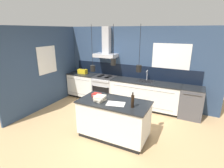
% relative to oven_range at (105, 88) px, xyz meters
% --- Properties ---
extents(ground_plane, '(16.00, 16.00, 0.00)m').
position_rel_oven_range_xyz_m(ground_plane, '(0.89, -1.69, -0.46)').
color(ground_plane, tan).
rests_on(ground_plane, ground).
extents(wall_back, '(5.60, 2.37, 2.60)m').
position_rel_oven_range_xyz_m(wall_back, '(0.84, 0.31, 0.90)').
color(wall_back, navy).
rests_on(wall_back, ground_plane).
extents(wall_left, '(0.08, 3.80, 2.60)m').
position_rel_oven_range_xyz_m(wall_left, '(-1.53, -0.99, 0.85)').
color(wall_left, navy).
rests_on(wall_left, ground_plane).
extents(counter_run_left, '(1.11, 0.64, 0.91)m').
position_rel_oven_range_xyz_m(counter_run_left, '(-0.92, 0.01, 0.01)').
color(counter_run_left, black).
rests_on(counter_run_left, ground_plane).
extents(counter_run_sink, '(2.20, 0.64, 1.25)m').
position_rel_oven_range_xyz_m(counter_run_sink, '(1.47, 0.01, 0.01)').
color(counter_run_sink, black).
rests_on(counter_run_sink, ground_plane).
extents(oven_range, '(0.76, 0.66, 0.91)m').
position_rel_oven_range_xyz_m(oven_range, '(0.00, 0.00, 0.00)').
color(oven_range, '#B5B5BA').
rests_on(oven_range, ground_plane).
extents(dishwasher, '(0.63, 0.65, 0.91)m').
position_rel_oven_range_xyz_m(dishwasher, '(2.88, 0.00, -0.00)').
color(dishwasher, '#4C4C51').
rests_on(dishwasher, ground_plane).
extents(kitchen_island, '(1.65, 0.85, 0.91)m').
position_rel_oven_range_xyz_m(kitchen_island, '(1.28, -1.89, 0.00)').
color(kitchen_island, black).
rests_on(kitchen_island, ground_plane).
extents(bottle_on_island, '(0.07, 0.07, 0.34)m').
position_rel_oven_range_xyz_m(bottle_on_island, '(1.77, -2.00, 0.60)').
color(bottle_on_island, black).
rests_on(bottle_on_island, kitchen_island).
extents(book_stack, '(0.27, 0.31, 0.11)m').
position_rel_oven_range_xyz_m(book_stack, '(0.97, -1.99, 0.52)').
color(book_stack, beige).
rests_on(book_stack, kitchen_island).
extents(red_supply_box, '(0.20, 0.16, 0.08)m').
position_rel_oven_range_xyz_m(red_supply_box, '(0.76, -1.80, 0.49)').
color(red_supply_box, red).
rests_on(red_supply_box, kitchen_island).
extents(paper_pile, '(0.46, 0.35, 0.01)m').
position_rel_oven_range_xyz_m(paper_pile, '(1.38, -2.00, 0.46)').
color(paper_pile, silver).
rests_on(paper_pile, kitchen_island).
extents(yellow_toolbox, '(0.34, 0.18, 0.19)m').
position_rel_oven_range_xyz_m(yellow_toolbox, '(-0.94, 0.00, 0.54)').
color(yellow_toolbox, gold).
rests_on(yellow_toolbox, counter_run_left).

